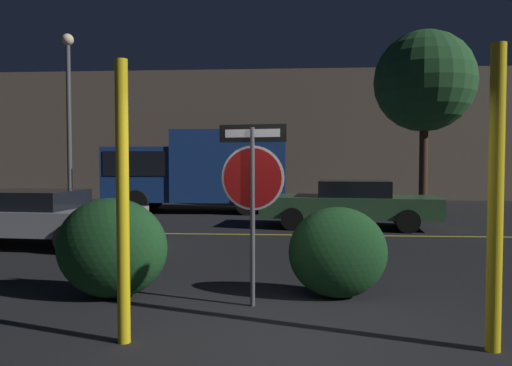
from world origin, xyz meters
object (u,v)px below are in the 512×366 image
Objects in this scene: yellow_pole_left at (123,202)px; delivery_truck at (197,168)px; stop_sign at (253,179)px; street_lamp at (69,101)px; passing_car_2 at (350,203)px; hedge_bush_1 at (112,248)px; yellow_pole_right at (496,199)px; hedge_bush_2 at (338,253)px; tree_0 at (425,82)px; passing_car_1 at (27,216)px.

delivery_truck is (-1.74, 13.02, 0.15)m from yellow_pole_left.
stop_sign is 0.36× the size of street_lamp.
stop_sign reaches higher than passing_car_2.
stop_sign is 1.53× the size of hedge_bush_1.
yellow_pole_right is at bearing -51.49° from street_lamp.
stop_sign is 1.54m from hedge_bush_2.
tree_0 reaches higher than yellow_pole_left.
tree_0 is at bearing 60.40° from hedge_bush_1.
hedge_bush_1 is at bearing 113.89° from yellow_pole_left.
yellow_pole_left is 9.59m from passing_car_2.
yellow_pole_right is at bearing 0.44° from yellow_pole_left.
yellow_pole_right is 1.96× the size of hedge_bush_1.
yellow_pole_left is 1.89× the size of hedge_bush_1.
hedge_bush_2 is 14.23m from tree_0.
delivery_truck is 0.95× the size of tree_0.
hedge_bush_1 is (-4.29, 1.56, -0.79)m from yellow_pole_right.
passing_car_1 is at bearing 149.27° from hedge_bush_2.
tree_0 is at bearing 77.89° from stop_sign.
delivery_truck is at bearing 109.70° from hedge_bush_2.
street_lamp is at bearing 21.58° from passing_car_1.
passing_car_2 is (3.28, 8.98, -0.74)m from yellow_pole_left.
yellow_pole_right is 2.35m from hedge_bush_2.
passing_car_1 is 7.87m from delivery_truck.
passing_car_1 is (-5.21, 4.20, -0.97)m from stop_sign.
hedge_bush_1 is 0.29× the size of passing_car_1.
tree_0 reaches higher than street_lamp.
hedge_bush_2 is 0.21× the size of street_lamp.
yellow_pole_right is 15.31m from tree_0.
passing_car_1 is at bearing 151.63° from stop_sign.
delivery_truck reaches higher than hedge_bush_2.
stop_sign is at bearing -112.58° from tree_0.
delivery_truck is 1.02× the size of street_lamp.
street_lamp is (-9.38, 3.22, 3.24)m from passing_car_2.
tree_0 is (12.81, 2.43, 0.93)m from street_lamp.
hedge_bush_2 is 0.20× the size of delivery_truck.
street_lamp is at bearing 128.51° from yellow_pole_right.
yellow_pole_right is at bearing -159.37° from delivery_truck.
stop_sign is 2.12m from hedge_bush_1.
street_lamp reaches higher than delivery_truck.
passing_car_2 is at bearing 69.94° from yellow_pole_left.
hedge_bush_2 is at bearing -109.03° from tree_0.
hedge_bush_1 is 12.34m from street_lamp.
passing_car_1 is at bearing -72.72° from street_lamp.
stop_sign is 0.35× the size of delivery_truck.
passing_car_2 is (3.98, 7.40, 0.00)m from hedge_bush_1.
passing_car_1 is 0.75× the size of tree_0.
yellow_pole_left is 13.87m from street_lamp.
street_lamp is at bearing 128.83° from hedge_bush_2.
hedge_bush_1 reaches higher than passing_car_1.
passing_car_1 is (-7.61, 5.51, -0.83)m from yellow_pole_right.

